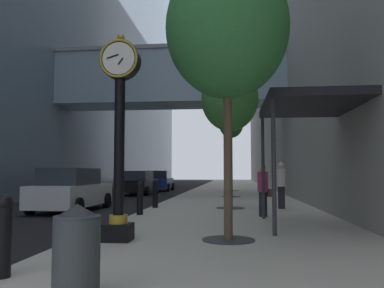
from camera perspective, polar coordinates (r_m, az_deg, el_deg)
The scene contains 18 objects.
ground_plane at distance 28.39m, azimuth -0.90°, elevation -7.23°, with size 110.00×110.00×0.00m, color black.
sidewalk_right at distance 31.19m, azimuth 5.83°, elevation -6.80°, with size 6.59×80.00×0.14m, color beige.
street_clock at distance 8.40m, azimuth -10.44°, elevation 2.66°, with size 0.84×0.55×4.35m.
bollard_nearest at distance 6.01m, azimuth -25.59°, elevation -11.60°, with size 0.23×0.23×1.11m.
bollard_third at distance 10.81m, azimuth -10.79°, elevation -8.41°, with size 0.23×0.23×1.11m.
bollard_fourth at distance 13.34m, azimuth -7.54°, elevation -7.62°, with size 0.23×0.23×1.11m.
bollard_fifth at distance 15.90m, azimuth -5.33°, elevation -7.06°, with size 0.23×0.23×1.11m.
street_tree_near at distance 8.86m, azimuth 5.09°, elevation 16.21°, with size 2.65×2.65×6.02m.
street_tree_mid_near at distance 15.91m, azimuth 5.47°, elevation 6.46°, with size 2.27×2.27×5.65m.
street_tree_mid_far at distance 23.33m, azimuth 5.59°, elevation 5.91°, with size 2.49×2.49×6.92m.
street_tree_far at distance 30.53m, azimuth 5.68°, elevation 2.74°, with size 1.85×1.85×6.17m.
trash_bin at distance 4.72m, azimuth -16.34°, elevation -14.52°, with size 0.53×0.53×1.05m.
pedestrian_walking at distance 12.86m, azimuth 10.23°, elevation -6.40°, with size 0.49×0.39×1.66m.
pedestrian_by_clock at distance 15.81m, azimuth 12.77°, elevation -5.59°, with size 0.35×0.35×1.81m.
storefront_awning at distance 10.95m, azimuth 16.41°, elevation 5.19°, with size 2.40×3.60×3.30m.
car_white_near at distance 16.61m, azimuth -17.00°, elevation -6.41°, with size 2.07×4.63×1.71m.
car_black_mid at distance 27.51m, azimuth -7.72°, elevation -5.63°, with size 2.13×4.14×1.64m.
car_blue_far at distance 33.23m, azimuth -4.77°, elevation -5.35°, with size 2.16×4.05×1.68m.
Camera 1 is at (3.35, -1.15, 1.54)m, focal length 36.92 mm.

